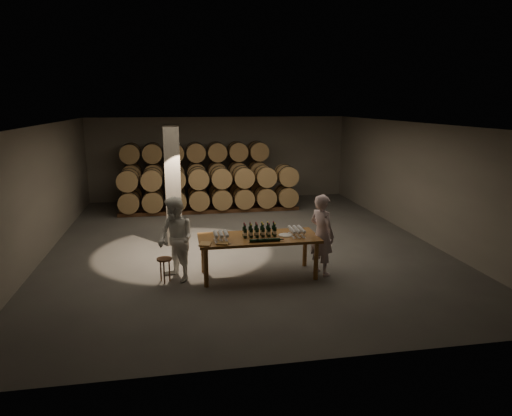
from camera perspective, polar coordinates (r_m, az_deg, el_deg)
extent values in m
plane|color=#4E4B49|center=(12.54, -1.76, -4.31)|extent=(12.00, 12.00, 0.00)
plane|color=#605E59|center=(11.98, -1.86, 10.46)|extent=(12.00, 12.00, 0.00)
plane|color=slate|center=(18.06, -4.58, 6.20)|extent=(10.00, 0.00, 10.00)
plane|color=slate|center=(6.46, 5.97, -6.40)|extent=(10.00, 0.00, 10.00)
plane|color=slate|center=(12.48, -25.18, 1.92)|extent=(0.00, 12.00, 12.00)
plane|color=slate|center=(13.79, 19.26, 3.38)|extent=(0.00, 12.00, 12.00)
cube|color=#68645A|center=(12.23, -10.32, 2.76)|extent=(0.40, 0.40, 3.20)
cylinder|color=brown|center=(9.53, -6.27, -7.43)|extent=(0.10, 0.10, 0.84)
cylinder|color=brown|center=(9.95, 7.51, -6.58)|extent=(0.10, 0.10, 0.84)
cylinder|color=brown|center=(10.34, -6.60, -5.78)|extent=(0.10, 0.10, 0.84)
cylinder|color=brown|center=(10.72, 6.13, -5.07)|extent=(0.10, 0.10, 0.84)
cube|color=brown|center=(9.93, 0.32, -3.77)|extent=(2.60, 1.10, 0.06)
cube|color=brown|center=(17.16, -7.32, 0.56)|extent=(5.48, 0.10, 0.12)
cube|color=brown|center=(17.75, -7.42, 0.97)|extent=(5.48, 0.10, 0.12)
cylinder|color=#AC864D|center=(17.43, -15.12, 1.78)|extent=(0.70, 0.95, 0.70)
cylinder|color=black|center=(17.17, -15.19, 1.62)|extent=(0.73, 0.04, 0.73)
cylinder|color=black|center=(17.68, -15.05, 1.94)|extent=(0.73, 0.04, 0.73)
cylinder|color=#AC864D|center=(17.38, -12.55, 1.89)|extent=(0.70, 0.95, 0.70)
cylinder|color=black|center=(17.12, -12.59, 1.72)|extent=(0.73, 0.04, 0.73)
cylinder|color=black|center=(17.63, -12.52, 2.05)|extent=(0.73, 0.04, 0.73)
cylinder|color=#AC864D|center=(17.36, -9.98, 1.99)|extent=(0.70, 0.95, 0.70)
cylinder|color=black|center=(17.10, -9.98, 1.83)|extent=(0.73, 0.04, 0.73)
cylinder|color=black|center=(17.61, -9.99, 2.15)|extent=(0.73, 0.04, 0.73)
cylinder|color=#AC864D|center=(17.37, -7.41, 2.09)|extent=(0.70, 0.95, 0.70)
cylinder|color=black|center=(17.12, -7.37, 1.93)|extent=(0.73, 0.04, 0.73)
cylinder|color=black|center=(17.63, -7.45, 2.25)|extent=(0.73, 0.04, 0.73)
cylinder|color=#AC864D|center=(17.42, -4.85, 2.19)|extent=(0.70, 0.95, 0.70)
cylinder|color=black|center=(17.17, -4.76, 2.03)|extent=(0.73, 0.04, 0.73)
cylinder|color=black|center=(17.68, -4.92, 2.34)|extent=(0.73, 0.04, 0.73)
cylinder|color=#AC864D|center=(17.51, -2.30, 2.28)|extent=(0.70, 0.95, 0.70)
cylinder|color=black|center=(17.26, -2.18, 2.12)|extent=(0.73, 0.04, 0.73)
cylinder|color=black|center=(17.76, -2.42, 2.43)|extent=(0.73, 0.04, 0.73)
cylinder|color=#AC864D|center=(17.63, 0.21, 2.36)|extent=(0.70, 0.95, 0.70)
cylinder|color=black|center=(17.38, 0.36, 2.21)|extent=(0.73, 0.04, 0.73)
cylinder|color=black|center=(17.88, 0.06, 2.52)|extent=(0.73, 0.04, 0.73)
cylinder|color=#AC864D|center=(17.31, -15.26, 4.18)|extent=(0.70, 0.95, 0.70)
cylinder|color=black|center=(17.05, -15.33, 4.05)|extent=(0.73, 0.04, 0.73)
cylinder|color=black|center=(17.56, -15.19, 4.31)|extent=(0.73, 0.04, 0.73)
cylinder|color=#AC864D|center=(17.25, -12.68, 4.30)|extent=(0.70, 0.95, 0.70)
cylinder|color=black|center=(16.99, -12.71, 4.17)|extent=(0.73, 0.04, 0.73)
cylinder|color=black|center=(17.51, -12.64, 4.43)|extent=(0.73, 0.04, 0.73)
cylinder|color=#AC864D|center=(17.23, -10.08, 4.41)|extent=(0.70, 0.95, 0.70)
cylinder|color=black|center=(16.98, -10.07, 4.28)|extent=(0.73, 0.04, 0.73)
cylinder|color=black|center=(17.49, -10.08, 4.53)|extent=(0.73, 0.04, 0.73)
cylinder|color=#AC864D|center=(17.25, -7.48, 4.51)|extent=(0.70, 0.95, 0.70)
cylinder|color=black|center=(16.99, -7.44, 4.38)|extent=(0.73, 0.04, 0.73)
cylinder|color=black|center=(17.51, -7.52, 4.63)|extent=(0.73, 0.04, 0.73)
cylinder|color=#AC864D|center=(17.30, -4.89, 4.60)|extent=(0.70, 0.95, 0.70)
cylinder|color=black|center=(17.04, -4.81, 4.47)|extent=(0.73, 0.04, 0.73)
cylinder|color=black|center=(17.56, -4.97, 4.72)|extent=(0.73, 0.04, 0.73)
cylinder|color=#AC864D|center=(17.39, -2.32, 4.68)|extent=(0.70, 0.95, 0.70)
cylinder|color=black|center=(17.13, -2.21, 4.55)|extent=(0.73, 0.04, 0.73)
cylinder|color=black|center=(17.64, -2.44, 4.80)|extent=(0.73, 0.04, 0.73)
cylinder|color=#AC864D|center=(17.51, 0.21, 4.74)|extent=(0.70, 0.95, 0.70)
cylinder|color=black|center=(17.26, 0.37, 4.62)|extent=(0.73, 0.04, 0.73)
cylinder|color=black|center=(17.76, 0.06, 4.86)|extent=(0.73, 0.04, 0.73)
cylinder|color=#AC864D|center=(17.21, -15.41, 6.62)|extent=(0.70, 0.95, 0.70)
cylinder|color=black|center=(16.95, -15.48, 6.52)|extent=(0.73, 0.04, 0.73)
cylinder|color=black|center=(17.47, -15.33, 6.71)|extent=(0.73, 0.04, 0.73)
cylinder|color=#AC864D|center=(17.16, -12.80, 6.74)|extent=(0.70, 0.95, 0.70)
cylinder|color=black|center=(16.90, -12.84, 6.65)|extent=(0.73, 0.04, 0.73)
cylinder|color=black|center=(17.42, -12.76, 6.83)|extent=(0.73, 0.04, 0.73)
cylinder|color=#AC864D|center=(17.14, -10.18, 6.85)|extent=(0.70, 0.95, 0.70)
cylinder|color=black|center=(16.88, -10.17, 6.76)|extent=(0.73, 0.04, 0.73)
cylinder|color=black|center=(17.40, -10.18, 6.94)|extent=(0.73, 0.04, 0.73)
cylinder|color=#AC864D|center=(17.16, -7.55, 6.95)|extent=(0.70, 0.95, 0.70)
cylinder|color=black|center=(16.90, -7.51, 6.86)|extent=(0.73, 0.04, 0.73)
cylinder|color=black|center=(17.41, -7.60, 7.04)|extent=(0.73, 0.04, 0.73)
cylinder|color=#AC864D|center=(17.21, -4.94, 7.03)|extent=(0.70, 0.95, 0.70)
cylinder|color=black|center=(16.95, -4.86, 6.94)|extent=(0.73, 0.04, 0.73)
cylinder|color=black|center=(17.47, -5.02, 7.12)|extent=(0.73, 0.04, 0.73)
cylinder|color=#AC864D|center=(17.30, -2.35, 7.10)|extent=(0.70, 0.95, 0.70)
cylinder|color=black|center=(17.04, -2.23, 7.01)|extent=(0.73, 0.04, 0.73)
cylinder|color=black|center=(17.55, -2.46, 7.19)|extent=(0.73, 0.04, 0.73)
cylinder|color=#AC864D|center=(17.42, 0.22, 7.15)|extent=(0.70, 0.95, 0.70)
cylinder|color=black|center=(17.16, 0.37, 7.07)|extent=(0.73, 0.04, 0.73)
cylinder|color=black|center=(17.67, 0.06, 7.24)|extent=(0.73, 0.04, 0.73)
cube|color=brown|center=(15.82, -5.65, -0.46)|extent=(6.26, 0.10, 0.12)
cube|color=brown|center=(16.41, -5.82, 0.02)|extent=(6.26, 0.10, 0.12)
cylinder|color=#AC864D|center=(16.06, -15.52, 0.82)|extent=(0.70, 0.95, 0.70)
cylinder|color=black|center=(15.81, -15.60, 0.62)|extent=(0.73, 0.04, 0.73)
cylinder|color=black|center=(16.32, -15.44, 1.01)|extent=(0.73, 0.04, 0.73)
cylinder|color=#AC864D|center=(16.00, -12.74, 0.93)|extent=(0.70, 0.95, 0.70)
cylinder|color=black|center=(15.75, -12.78, 0.74)|extent=(0.73, 0.04, 0.73)
cylinder|color=black|center=(16.26, -12.71, 1.12)|extent=(0.73, 0.04, 0.73)
cylinder|color=#AC864D|center=(15.98, -9.95, 1.05)|extent=(0.70, 0.95, 0.70)
cylinder|color=black|center=(15.73, -9.94, 0.85)|extent=(0.73, 0.04, 0.73)
cylinder|color=black|center=(16.24, -9.96, 1.23)|extent=(0.73, 0.04, 0.73)
cylinder|color=#AC864D|center=(16.00, -7.16, 1.16)|extent=(0.70, 0.95, 0.70)
cylinder|color=black|center=(15.75, -7.11, 0.96)|extent=(0.73, 0.04, 0.73)
cylinder|color=black|center=(16.26, -7.21, 1.34)|extent=(0.73, 0.04, 0.73)
cylinder|color=#AC864D|center=(16.06, -4.38, 1.26)|extent=(0.70, 0.95, 0.70)
cylinder|color=black|center=(15.80, -4.28, 1.07)|extent=(0.73, 0.04, 0.73)
cylinder|color=black|center=(16.31, -4.47, 1.45)|extent=(0.73, 0.04, 0.73)
cylinder|color=#AC864D|center=(16.15, -1.62, 1.36)|extent=(0.70, 0.95, 0.70)
cylinder|color=black|center=(15.90, -1.49, 1.18)|extent=(0.73, 0.04, 0.73)
cylinder|color=black|center=(16.40, -1.76, 1.55)|extent=(0.73, 0.04, 0.73)
cylinder|color=#AC864D|center=(16.28, 1.09, 1.46)|extent=(0.70, 0.95, 0.70)
cylinder|color=black|center=(16.03, 1.27, 1.28)|extent=(0.73, 0.04, 0.73)
cylinder|color=black|center=(16.53, 0.92, 1.64)|extent=(0.73, 0.04, 0.73)
cylinder|color=#AC864D|center=(16.45, 3.76, 1.56)|extent=(0.70, 0.95, 0.70)
cylinder|color=black|center=(16.20, 3.98, 1.37)|extent=(0.73, 0.04, 0.73)
cylinder|color=black|center=(16.70, 3.55, 1.73)|extent=(0.73, 0.04, 0.73)
cylinder|color=#AC864D|center=(15.93, -15.68, 3.42)|extent=(0.70, 0.95, 0.70)
cylinder|color=black|center=(15.67, -15.77, 3.27)|extent=(0.73, 0.04, 0.73)
cylinder|color=black|center=(16.18, -15.60, 3.57)|extent=(0.73, 0.04, 0.73)
cylinder|color=#AC864D|center=(15.87, -12.88, 3.55)|extent=(0.70, 0.95, 0.70)
cylinder|color=black|center=(15.61, -12.92, 3.39)|extent=(0.73, 0.04, 0.73)
cylinder|color=black|center=(16.13, -12.84, 3.70)|extent=(0.73, 0.04, 0.73)
cylinder|color=#AC864D|center=(15.85, -10.06, 3.66)|extent=(0.70, 0.95, 0.70)
cylinder|color=black|center=(15.59, -10.05, 3.51)|extent=(0.73, 0.04, 0.73)
cylinder|color=black|center=(16.11, -10.06, 3.81)|extent=(0.73, 0.04, 0.73)
cylinder|color=#AC864D|center=(15.87, -7.23, 3.77)|extent=(0.70, 0.95, 0.70)
cylinder|color=black|center=(15.61, -7.18, 3.62)|extent=(0.73, 0.04, 0.73)
cylinder|color=black|center=(16.12, -7.28, 3.92)|extent=(0.73, 0.04, 0.73)
cylinder|color=#AC864D|center=(15.92, -4.42, 3.87)|extent=(0.70, 0.95, 0.70)
cylinder|color=black|center=(15.67, -4.33, 3.72)|extent=(0.73, 0.04, 0.73)
cylinder|color=black|center=(16.18, -4.52, 4.01)|extent=(0.73, 0.04, 0.73)
cylinder|color=#AC864D|center=(16.02, -1.64, 3.96)|extent=(0.70, 0.95, 0.70)
cylinder|color=black|center=(15.76, -1.50, 3.81)|extent=(0.73, 0.04, 0.73)
cylinder|color=black|center=(16.27, -1.78, 4.10)|extent=(0.73, 0.04, 0.73)
cylinder|color=#AC864D|center=(16.15, 1.10, 4.04)|extent=(0.70, 0.95, 0.70)
cylinder|color=black|center=(15.90, 1.29, 3.89)|extent=(0.73, 0.04, 0.73)
cylinder|color=black|center=(16.40, 0.93, 4.18)|extent=(0.73, 0.04, 0.73)
cylinder|color=#AC864D|center=(16.32, 3.80, 4.10)|extent=(0.70, 0.95, 0.70)
cylinder|color=black|center=(16.07, 4.02, 3.96)|extent=(0.73, 0.04, 0.73)
cylinder|color=black|center=(16.57, 3.58, 4.24)|extent=(0.73, 0.04, 0.73)
cylinder|color=black|center=(9.78, -1.35, -3.21)|extent=(0.07, 0.07, 0.21)
cylinder|color=silver|center=(9.78, -1.35, -3.26)|extent=(0.08, 0.08, 0.07)
cylinder|color=black|center=(9.74, -1.36, -2.39)|extent=(0.03, 0.03, 0.08)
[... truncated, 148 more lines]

